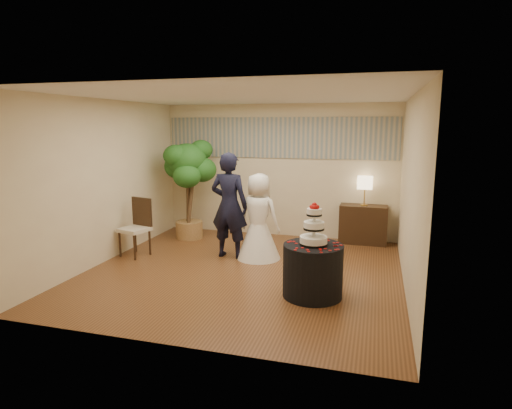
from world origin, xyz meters
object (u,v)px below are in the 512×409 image
(ficus_tree, at_px, (188,189))
(console, at_px, (363,224))
(cake_table, at_px, (313,271))
(bride, at_px, (259,216))
(groom, at_px, (229,206))
(side_chair, at_px, (134,228))
(wedding_cake, at_px, (314,224))
(table_lamp, at_px, (365,191))

(ficus_tree, bearing_deg, console, 9.39)
(cake_table, bearing_deg, bride, 128.96)
(groom, bearing_deg, bride, -167.46)
(cake_table, xyz_separation_m, side_chair, (-3.41, 0.99, 0.16))
(wedding_cake, bearing_deg, ficus_tree, 140.94)
(ficus_tree, relative_size, side_chair, 2.00)
(groom, xyz_separation_m, table_lamp, (2.29, 1.60, 0.12))
(table_lamp, bearing_deg, groom, -145.03)
(bride, distance_m, console, 2.37)
(groom, relative_size, bride, 1.24)
(cake_table, distance_m, console, 3.06)
(ficus_tree, bearing_deg, bride, -27.86)
(groom, relative_size, wedding_cake, 3.21)
(groom, height_order, console, groom)
(groom, relative_size, ficus_tree, 0.90)
(cake_table, bearing_deg, groom, 140.74)
(groom, height_order, cake_table, groom)
(side_chair, bearing_deg, cake_table, -1.07)
(ficus_tree, bearing_deg, side_chair, -106.71)
(groom, distance_m, ficus_tree, 1.62)
(cake_table, height_order, table_lamp, table_lamp)
(console, relative_size, table_lamp, 1.62)
(side_chair, bearing_deg, ficus_tree, 88.45)
(bride, height_order, cake_table, bride)
(groom, bearing_deg, wedding_cake, 145.75)
(console, bearing_deg, cake_table, -100.38)
(groom, xyz_separation_m, bride, (0.53, 0.07, -0.18))
(bride, bearing_deg, table_lamp, -127.88)
(wedding_cake, distance_m, ficus_tree, 3.84)
(cake_table, xyz_separation_m, table_lamp, (0.58, 3.00, 0.70))
(groom, distance_m, wedding_cake, 2.22)
(ficus_tree, bearing_deg, groom, -38.78)
(wedding_cake, height_order, table_lamp, table_lamp)
(groom, bearing_deg, console, -140.02)
(wedding_cake, xyz_separation_m, side_chair, (-3.41, 0.99, -0.51))
(bride, bearing_deg, cake_table, 140.12)
(wedding_cake, distance_m, table_lamp, 3.06)
(wedding_cake, relative_size, ficus_tree, 0.28)
(bride, xyz_separation_m, wedding_cake, (1.19, -1.47, 0.27))
(cake_table, height_order, ficus_tree, ficus_tree)
(wedding_cake, xyz_separation_m, console, (0.58, 3.00, -0.65))
(console, xyz_separation_m, table_lamp, (-0.00, 0.00, 0.68))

